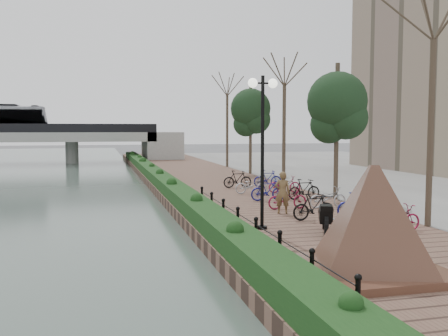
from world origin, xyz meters
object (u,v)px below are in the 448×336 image
object	(u,v)px
granite_monument	(373,219)
motorcycle	(325,216)
pedestrian	(282,193)
lamppost	(263,120)

from	to	relation	value
granite_monument	motorcycle	xyz separation A→B (m)	(0.90, 4.38, -0.72)
motorcycle	pedestrian	bearing A→B (deg)	112.90
lamppost	motorcycle	world-z (taller)	lamppost
granite_monument	motorcycle	size ratio (longest dim) A/B	2.54
granite_monument	pedestrian	xyz separation A→B (m)	(0.91, 8.31, -0.45)
pedestrian	granite_monument	bearing A→B (deg)	103.16
granite_monument	motorcycle	distance (m)	4.53
lamppost	granite_monument	bearing A→B (deg)	-81.31
motorcycle	granite_monument	bearing A→B (deg)	-78.60
granite_monument	pedestrian	distance (m)	8.37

